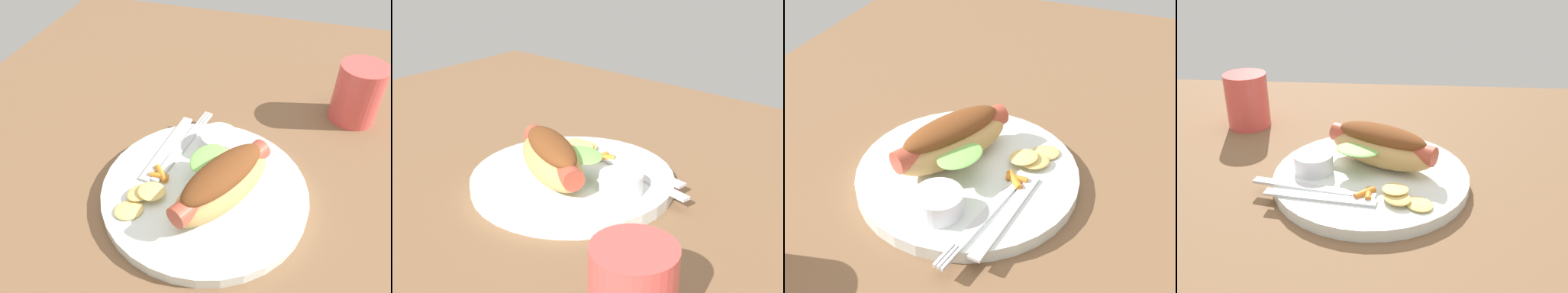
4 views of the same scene
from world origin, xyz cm
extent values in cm
cube|color=brown|center=(0.00, 0.00, -0.90)|extent=(120.00, 90.00, 1.80)
cylinder|color=white|center=(1.90, -2.11, 0.80)|extent=(26.34, 26.34, 1.60)
ellipsoid|color=tan|center=(0.63, -4.58, 3.99)|extent=(16.77, 12.59, 4.79)
cylinder|color=#B24733|center=(0.63, -4.58, 4.83)|extent=(15.32, 9.63, 2.69)
ellipsoid|color=brown|center=(0.63, -4.58, 6.04)|extent=(13.98, 10.16, 2.70)
ellipsoid|color=#7FC65B|center=(3.74, -2.17, 4.95)|extent=(7.07, 6.05, 0.69)
cylinder|color=white|center=(9.70, -2.03, 2.89)|extent=(5.31, 5.31, 2.58)
cube|color=silver|center=(7.34, 3.12, 1.80)|extent=(13.15, 3.62, 0.40)
cube|color=silver|center=(15.29, 1.16, 1.80)|extent=(3.20, 0.89, 0.40)
cube|color=silver|center=(15.37, 1.60, 1.80)|extent=(3.20, 0.89, 0.40)
cube|color=silver|center=(15.45, 2.04, 1.80)|extent=(3.20, 0.89, 0.40)
cube|color=silver|center=(7.67, 4.89, 1.78)|extent=(14.26, 3.09, 0.36)
ellipsoid|color=#EAC76D|center=(-4.47, 5.60, 1.85)|extent=(4.63, 4.72, 0.50)
ellipsoid|color=#EAC76D|center=(-1.80, 5.10, 2.30)|extent=(4.66, 4.59, 0.83)
ellipsoid|color=#EAC76D|center=(-1.54, 3.72, 2.67)|extent=(4.66, 4.74, 0.86)
cylinder|color=orange|center=(2.21, 3.88, 2.03)|extent=(2.77, 2.59, 0.87)
cylinder|color=orange|center=(1.78, 4.03, 2.00)|extent=(0.89, 2.46, 0.80)
cylinder|color=#D84C47|center=(24.70, -20.30, 4.69)|extent=(7.18, 7.18, 9.38)
camera|label=1|loc=(-31.93, -10.79, 39.45)|focal=36.84mm
camera|label=2|loc=(45.27, -49.91, 33.16)|focal=50.85mm
camera|label=3|loc=(45.50, 17.29, 39.48)|focal=47.21mm
camera|label=4|loc=(-2.38, 51.54, 31.82)|focal=41.80mm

